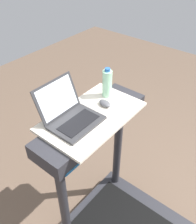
{
  "coord_description": "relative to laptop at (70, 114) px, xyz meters",
  "views": [
    {
      "loc": [
        -0.97,
        -0.14,
        2.24
      ],
      "look_at": [
        0.0,
        0.65,
        1.25
      ],
      "focal_mm": 39.91,
      "sensor_mm": 36.0,
      "label": 1
    }
  ],
  "objects": [
    {
      "name": "water_bottle",
      "position": [
        0.37,
        -0.01,
        0.06
      ],
      "size": [
        0.07,
        0.07,
        0.22
      ],
      "color": "#9EDBB2",
      "rests_on": "desk_board"
    },
    {
      "name": "desk_board",
      "position": [
        0.13,
        -0.07,
        -0.06
      ],
      "size": [
        0.7,
        0.42,
        0.02
      ],
      "primitive_type": "cube",
      "color": "beige",
      "rests_on": "treadmill_base"
    },
    {
      "name": "computer_mouse",
      "position": [
        0.27,
        -0.07,
        -0.03
      ],
      "size": [
        0.08,
        0.11,
        0.03
      ],
      "primitive_type": "ellipsoid",
      "rotation": [
        0.0,
        0.0,
        -0.21
      ],
      "color": "#4C4C51",
      "rests_on": "desk_board"
    },
    {
      "name": "laptop",
      "position": [
        0.0,
        0.0,
        0.0
      ],
      "size": [
        0.32,
        0.32,
        0.24
      ],
      "rotation": [
        0.0,
        0.0,
        -0.02
      ],
      "color": "#2D2D30",
      "rests_on": "desk_board"
    }
  ]
}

